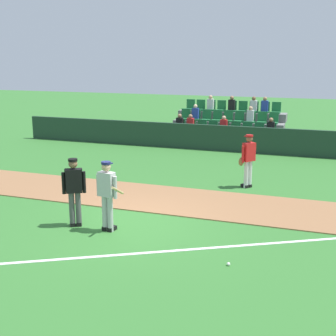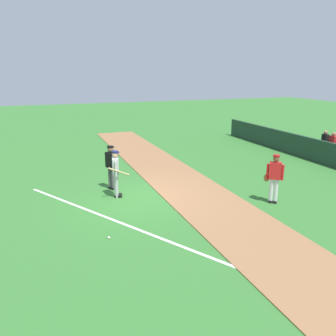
{
  "view_description": "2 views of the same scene",
  "coord_description": "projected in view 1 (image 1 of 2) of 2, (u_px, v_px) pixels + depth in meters",
  "views": [
    {
      "loc": [
        4.78,
        -10.26,
        4.2
      ],
      "look_at": [
        0.47,
        1.89,
        1.09
      ],
      "focal_mm": 49.36,
      "sensor_mm": 36.0,
      "label": 1
    },
    {
      "loc": [
        11.84,
        -3.12,
        4.52
      ],
      "look_at": [
        0.19,
        1.27,
        1.04
      ],
      "focal_mm": 37.1,
      "sensor_mm": 36.0,
      "label": 2
    }
  ],
  "objects": [
    {
      "name": "stadium_bleachers",
      "position": [
        227.0,
        131.0,
        22.79
      ],
      "size": [
        5.55,
        2.95,
        2.3
      ],
      "color": "slate",
      "rests_on": "ground"
    },
    {
      "name": "foul_line_chalk",
      "position": [
        238.0,
        246.0,
        10.51
      ],
      "size": [
        10.44,
        6.09,
        0.01
      ],
      "primitive_type": "cube",
      "rotation": [
        0.0,
        0.0,
        0.52
      ],
      "color": "white",
      "rests_on": "ground"
    },
    {
      "name": "dugout_fence",
      "position": [
        219.0,
        138.0,
        21.09
      ],
      "size": [
        20.0,
        0.16,
        1.18
      ],
      "primitive_type": "cube",
      "color": "#1E3828",
      "rests_on": "ground"
    },
    {
      "name": "ground_plane",
      "position": [
        127.0,
        224.0,
        11.94
      ],
      "size": [
        80.0,
        80.0,
        0.0
      ],
      "primitive_type": "plane",
      "color": "#33702D"
    },
    {
      "name": "umpire_home_plate",
      "position": [
        74.0,
        188.0,
        11.54
      ],
      "size": [
        0.54,
        0.46,
        1.76
      ],
      "color": "#4C4C4C",
      "rests_on": "ground"
    },
    {
      "name": "runner_red_jersey",
      "position": [
        248.0,
        159.0,
        15.01
      ],
      "size": [
        0.52,
        0.54,
        1.76
      ],
      "color": "silver",
      "rests_on": "ground"
    },
    {
      "name": "infield_dirt_path",
      "position": [
        158.0,
        198.0,
        14.03
      ],
      "size": [
        28.0,
        2.67,
        0.03
      ],
      "primitive_type": "cube",
      "color": "#936642",
      "rests_on": "ground"
    },
    {
      "name": "baseball",
      "position": [
        228.0,
        264.0,
        9.52
      ],
      "size": [
        0.07,
        0.07,
        0.07
      ],
      "primitive_type": "sphere",
      "color": "white",
      "rests_on": "ground"
    },
    {
      "name": "batter_grey_jersey",
      "position": [
        107.0,
        193.0,
        11.22
      ],
      "size": [
        0.64,
        0.8,
        1.76
      ],
      "color": "#B2B2B2",
      "rests_on": "ground"
    }
  ]
}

